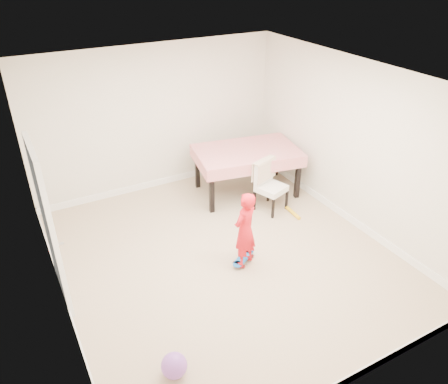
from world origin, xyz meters
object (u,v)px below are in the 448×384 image
dining_table (247,171)px  dining_chair (271,187)px  skateboard (243,259)px  balloon (174,366)px  child (245,232)px

dining_table → dining_chair: (0.05, -0.72, 0.02)m
skateboard → balloon: 2.07m
balloon → dining_table: bearing=48.0°
skateboard → child: (-0.04, -0.08, 0.53)m
child → skateboard: bearing=-140.7°
dining_table → skateboard: size_ratio=3.61×
child → dining_table: bearing=-146.3°
dining_chair → skateboard: size_ratio=1.79×
dining_table → dining_chair: bearing=-75.5°
dining_chair → child: child is taller
dining_chair → child: 1.59m
dining_table → balloon: dining_table is taller
child → balloon: (-1.58, -1.21, -0.43)m
balloon → child: bearing=37.4°
dining_chair → balloon: dining_chair is taller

